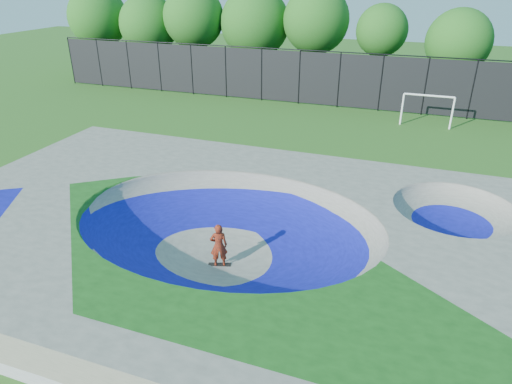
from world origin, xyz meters
The scene contains 7 objects.
ground centered at (0.00, 0.00, 0.00)m, with size 120.00×120.00×0.00m, color #255617.
skate_deck centered at (0.00, 0.00, 0.75)m, with size 22.00×14.00×1.50m, color gray.
skater centered at (0.03, -0.79, 0.81)m, with size 0.59×0.39×1.63m, color red.
skateboard centered at (0.03, -0.79, 0.03)m, with size 0.78×0.22×0.05m, color black.
soccer_goal centered at (6.29, 18.18, 1.46)m, with size 3.19×0.12×2.11m.
fence centered at (0.00, 21.00, 2.10)m, with size 48.09×0.09×4.04m.
treeline centered at (-4.74, 25.90, 5.07)m, with size 52.42×7.55×8.29m.
Camera 1 is at (5.65, -12.66, 9.15)m, focal length 32.00 mm.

